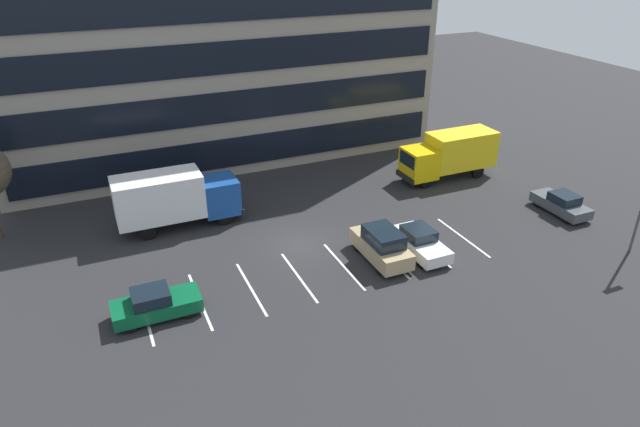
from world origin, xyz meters
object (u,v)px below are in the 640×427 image
Objects in this scene: box_truck_blue at (175,197)px; sedan_charcoal at (561,204)px; suv_tan at (382,245)px; sedan_white at (419,242)px; box_truck_yellow_all at (450,153)px; sedan_forest at (155,304)px.

sedan_charcoal is (24.35, -8.74, -1.37)m from box_truck_blue.
sedan_white is at bearing -5.23° from suv_tan.
suv_tan is at bearing -141.48° from box_truck_yellow_all.
sedan_charcoal is 27.25m from sedan_forest.
box_truck_yellow_all is 9.04m from sedan_charcoal.
box_truck_blue is at bearing 138.00° from suv_tan.
sedan_charcoal is at bearing -19.74° from box_truck_blue.
sedan_charcoal is (3.39, -8.28, -1.29)m from box_truck_yellow_all.
sedan_charcoal is at bearing 2.86° from sedan_white.
box_truck_blue is at bearing 178.74° from box_truck_yellow_all.
box_truck_blue is 1.76× the size of suv_tan.
sedan_charcoal is at bearing 1.11° from sedan_forest.
box_truck_blue is 25.91m from sedan_charcoal.
sedan_charcoal is at bearing -67.70° from box_truck_yellow_all.
box_truck_blue reaches higher than sedan_white.
suv_tan is at bearing 174.77° from sedan_white.
suv_tan reaches higher than sedan_white.
suv_tan is (-2.47, 0.23, 0.25)m from sedan_white.
suv_tan is 1.09× the size of sedan_charcoal.
suv_tan is (-10.85, -8.64, -1.00)m from box_truck_yellow_all.
box_truck_yellow_all is 1.75× the size of sedan_forest.
box_truck_blue is 15.71m from sedan_white.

